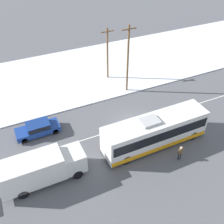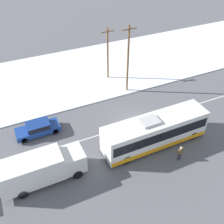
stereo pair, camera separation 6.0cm
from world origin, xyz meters
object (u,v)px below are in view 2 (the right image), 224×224
object	(u,v)px
utility_pole_roadside	(128,59)
utility_pole_snowlot	(108,53)
city_bus	(155,131)
sedan_car	(38,128)
pedestrian_at_stop	(180,152)
box_truck	(40,168)

from	to	relation	value
utility_pole_roadside	utility_pole_snowlot	size ratio (longest dim) A/B	1.21
city_bus	sedan_car	world-z (taller)	city_bus
utility_pole_roadside	pedestrian_at_stop	bearing A→B (deg)	-94.13
utility_pole_roadside	utility_pole_snowlot	bearing A→B (deg)	102.59
sedan_car	utility_pole_snowlot	size ratio (longest dim) A/B	0.63
box_truck	utility_pole_roadside	bearing A→B (deg)	35.85
box_truck	pedestrian_at_stop	bearing A→B (deg)	-13.78
city_bus	sedan_car	distance (m)	12.01
box_truck	utility_pole_snowlot	bearing A→B (deg)	47.69
city_bus	box_truck	world-z (taller)	city_bus
utility_pole_snowlot	pedestrian_at_stop	bearing A→B (deg)	-90.06
sedan_car	city_bus	bearing A→B (deg)	147.89
sedan_car	utility_pole_snowlot	world-z (taller)	utility_pole_snowlot
utility_pole_roadside	city_bus	bearing A→B (deg)	-101.46
sedan_car	box_truck	bearing A→B (deg)	80.76
city_bus	pedestrian_at_stop	world-z (taller)	city_bus
city_bus	utility_pole_snowlot	size ratio (longest dim) A/B	1.49
pedestrian_at_stop	utility_pole_roadside	bearing A→B (deg)	85.87
city_bus	box_truck	distance (m)	11.15
pedestrian_at_stop	utility_pole_snowlot	bearing A→B (deg)	89.94
sedan_car	utility_pole_roadside	size ratio (longest dim) A/B	0.52
pedestrian_at_stop	utility_pole_snowlot	world-z (taller)	utility_pole_snowlot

